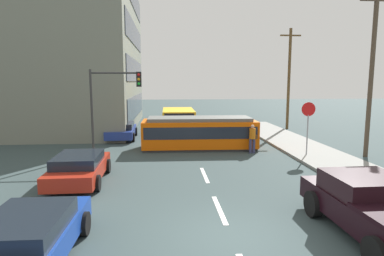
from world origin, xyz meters
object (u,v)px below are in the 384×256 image
Objects in this scene: parked_sedan_far at (121,130)px; utility_pole_mid at (289,77)px; streetcar_tram at (199,132)px; parked_sedan_furthest at (123,120)px; parked_sedan_mid at (79,167)px; traffic_light_mast at (112,95)px; parked_sedan_near at (28,237)px; pickup_truck_parked at (376,209)px; pedestrian_crossing at (252,137)px; stop_sign at (308,117)px; utility_pole_near at (372,72)px; city_bus at (178,119)px.

parked_sedan_far is 0.52× the size of utility_pole_mid.
streetcar_tram reaches higher than parked_sedan_furthest.
parked_sedan_mid and parked_sedan_far have the same top height.
traffic_light_mast is 0.56× the size of utility_pole_mid.
parked_sedan_near is 0.90× the size of traffic_light_mast.
pickup_truck_parked is at bearing -104.55° from utility_pole_mid.
pedestrian_crossing is 3.23m from stop_sign.
parked_sedan_furthest is (-0.34, 17.31, -0.00)m from parked_sedan_mid.
parked_sedan_near is 11.95m from traffic_light_mast.
stop_sign is at bearing 76.47° from pickup_truck_parked.
pedestrian_crossing reaches higher than parked_sedan_furthest.
stop_sign is at bearing -26.48° from streetcar_tram.
parked_sedan_mid is at bearing -130.81° from streetcar_tram.
pedestrian_crossing reaches higher than parked_sedan_near.
streetcar_tram is 4.19× the size of pedestrian_crossing.
traffic_light_mast is at bearing 172.28° from utility_pole_near.
traffic_light_mast reaches higher than parked_sedan_furthest.
parked_sedan_far is at bearing 153.96° from utility_pole_near.
traffic_light_mast is 16.43m from utility_pole_mid.
utility_pole_mid is (14.26, 14.45, 3.87)m from parked_sedan_mid.
pedestrian_crossing is 8.37m from traffic_light_mast.
parked_sedan_far is 1.05× the size of parked_sedan_furthest.
utility_pole_near is (14.62, 3.53, 4.03)m from parked_sedan_mid.
utility_pole_near is (5.56, 9.16, 3.86)m from pickup_truck_parked.
city_bus is at bearing 98.44° from streetcar_tram.
utility_pole_near is (3.32, -0.18, 2.46)m from stop_sign.
pedestrian_crossing is at bearing -54.35° from parked_sedan_furthest.
city_bus is at bearing 70.90° from parked_sedan_mid.
pickup_truck_parked is at bearing -76.89° from city_bus.
city_bus is at bearing 124.67° from stop_sign.
parked_sedan_far is 0.50× the size of utility_pole_near.
traffic_light_mast is at bearing 127.45° from pickup_truck_parked.
parked_sedan_far is 14.96m from utility_pole_mid.
utility_pole_near reaches higher than traffic_light_mast.
pickup_truck_parked is 10.66m from parked_sedan_mid.
parked_sedan_near is at bearing -112.31° from streetcar_tram.
pickup_truck_parked is at bearing -67.73° from parked_sedan_furthest.
parked_sedan_mid is at bearing -88.87° from parked_sedan_furthest.
parked_sedan_near is at bearing -89.82° from parked_sedan_far.
streetcar_tram is at bearing -36.93° from parked_sedan_far.
parked_sedan_mid is at bearing -92.01° from parked_sedan_far.
city_bus is 1.18× the size of parked_sedan_near.
city_bus is 14.15m from parked_sedan_mid.
stop_sign is at bearing -9.13° from traffic_light_mast.
streetcar_tram reaches higher than pedestrian_crossing.
parked_sedan_far is (-5.27, 3.96, -0.39)m from streetcar_tram.
streetcar_tram is 8.64m from parked_sedan_mid.
parked_sedan_furthest is (-8.90, 12.41, -0.32)m from pedestrian_crossing.
city_bus is 1.19× the size of parked_sedan_furthest.
pickup_truck_parked is 21.08m from utility_pole_mid.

